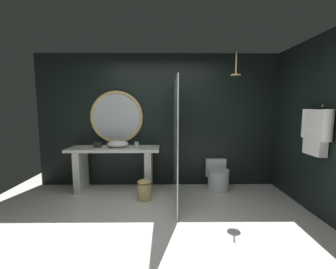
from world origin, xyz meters
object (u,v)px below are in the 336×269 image
tumbler_cup (137,145)px  round_wall_mirror (117,117)px  waste_bin (144,190)px  vessel_sink (118,144)px  tissue_box (98,145)px  rain_shower_head (236,72)px  toilet (217,176)px  hanging_bathrobe (316,130)px

tumbler_cup → round_wall_mirror: 0.71m
waste_bin → round_wall_mirror: bearing=129.4°
vessel_sink → tissue_box: (-0.37, -0.03, -0.02)m
rain_shower_head → toilet: rain_shower_head is taller
tissue_box → hanging_bathrobe: 3.55m
vessel_sink → hanging_bathrobe: bearing=-20.1°
hanging_bathrobe → toilet: 1.87m
round_wall_mirror → rain_shower_head: size_ratio=2.62×
vessel_sink → hanging_bathrobe: 3.21m
tissue_box → toilet: size_ratio=0.21×
round_wall_mirror → toilet: size_ratio=1.70×
round_wall_mirror → toilet: bearing=-5.6°
hanging_bathrobe → vessel_sink: bearing=159.9°
round_wall_mirror → tissue_box: bearing=-139.2°
tissue_box → tumbler_cup: bearing=-0.9°
tumbler_cup → toilet: (1.55, 0.08, -0.63)m
tumbler_cup → tissue_box: 0.72m
vessel_sink → tissue_box: size_ratio=3.10×
tissue_box → toilet: (2.27, 0.07, -0.62)m
tissue_box → waste_bin: 1.23m
round_wall_mirror → rain_shower_head: bearing=-12.9°
vessel_sink → tissue_box: vessel_sink is taller
tissue_box → rain_shower_head: 2.80m
tissue_box → toilet: tissue_box is taller
tumbler_cup → toilet: size_ratio=0.18×
tissue_box → hanging_bathrobe: hanging_bathrobe is taller
tumbler_cup → hanging_bathrobe: bearing=-21.9°
tumbler_cup → toilet: bearing=3.1°
vessel_sink → hanging_bathrobe: (2.99, -1.10, 0.38)m
rain_shower_head → round_wall_mirror: bearing=167.1°
toilet → waste_bin: size_ratio=1.73×
tumbler_cup → toilet: tumbler_cup is taller
rain_shower_head → hanging_bathrobe: size_ratio=0.56×
tissue_box → waste_bin: (0.91, -0.46, -0.69)m
rain_shower_head → hanging_bathrobe: (0.89, -0.84, -0.91)m
rain_shower_head → hanging_bathrobe: bearing=-43.3°
round_wall_mirror → tumbler_cup: bearing=-33.5°
vessel_sink → waste_bin: size_ratio=1.15×
vessel_sink → tissue_box: bearing=-175.4°
vessel_sink → toilet: 2.01m
vessel_sink → toilet: (1.90, 0.04, -0.64)m
tumbler_cup → rain_shower_head: (1.74, -0.22, 1.29)m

